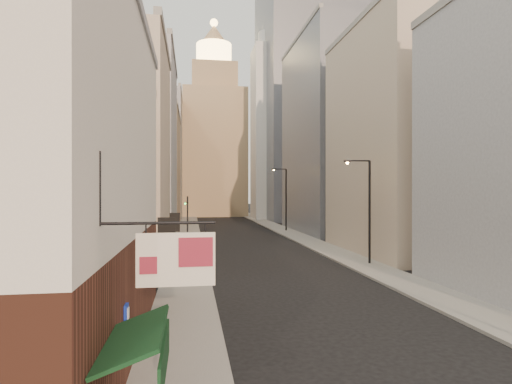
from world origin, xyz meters
name	(u,v)px	position (x,y,z in m)	size (l,w,h in m)	color
sidewalk_left	(189,230)	(-6.50, 55.00, 0.07)	(3.00, 140.00, 0.15)	gray
sidewalk_right	(279,229)	(6.50, 55.00, 0.07)	(3.00, 140.00, 0.15)	gray
near_building_left	(43,177)	(-10.99, 9.00, 6.02)	(8.30, 23.04, 12.30)	brown
left_bldg_beige	(109,157)	(-12.00, 26.00, 8.00)	(8.00, 12.00, 16.00)	tan
left_bldg_grey	(137,150)	(-12.00, 42.00, 10.00)	(8.00, 16.00, 20.00)	gray
left_bldg_tan	(152,171)	(-12.00, 60.00, 8.50)	(8.00, 18.00, 17.00)	tan
left_bldg_wingrid	(161,158)	(-12.00, 80.00, 12.00)	(8.00, 20.00, 24.00)	gray
right_bldg_beige	(397,141)	(12.00, 30.00, 10.00)	(8.00, 16.00, 20.00)	tan
right_bldg_wingrid	(326,136)	(12.00, 50.00, 13.00)	(8.00, 20.00, 26.00)	gray
highrise	(312,92)	(18.00, 78.00, 25.66)	(21.00, 23.00, 51.20)	gray
clock_tower	(214,138)	(-1.00, 92.00, 17.63)	(14.00, 14.00, 44.90)	tan
white_tower	(273,126)	(10.00, 78.00, 18.61)	(8.00, 8.00, 41.50)	silver
streetlamp_mid	(367,205)	(6.83, 24.45, 4.49)	(2.06, 0.22, 7.86)	black
streetlamp_far	(285,196)	(6.52, 51.49, 4.92)	(2.20, 0.81, 8.62)	black
traffic_light_left	(187,209)	(-6.57, 40.37, 3.60)	(0.57, 0.49, 5.00)	black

